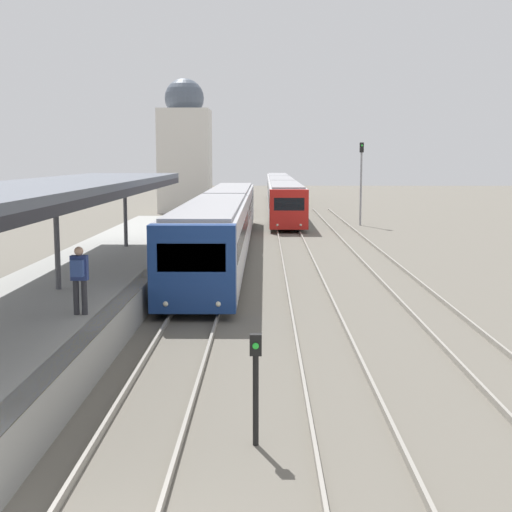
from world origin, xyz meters
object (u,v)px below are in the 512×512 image
at_px(train_near, 224,219).
at_px(train_far, 281,191).
at_px(signal_mast_far, 361,174).
at_px(signal_post_near, 256,377).
at_px(person_on_platform, 79,275).

xyz_separation_m(train_near, train_far, (3.68, 32.28, -0.03)).
relative_size(train_near, signal_mast_far, 5.55).
distance_m(train_near, train_far, 32.49).
bearing_deg(signal_post_near, signal_mast_far, 79.99).
relative_size(train_near, train_far, 0.69).
xyz_separation_m(train_far, signal_post_near, (-1.70, -57.68, -0.45)).
xyz_separation_m(train_far, signal_mast_far, (5.35, -17.77, 2.02)).
bearing_deg(train_near, person_on_platform, -96.65).
height_order(train_near, train_far, train_near).
bearing_deg(person_on_platform, signal_post_near, -51.25).
xyz_separation_m(person_on_platform, train_near, (2.34, 20.02, -0.36)).
relative_size(signal_post_near, signal_mast_far, 0.32).
distance_m(person_on_platform, train_near, 20.16).
xyz_separation_m(person_on_platform, signal_mast_far, (11.36, 34.53, 1.63)).
relative_size(train_far, signal_mast_far, 8.02).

